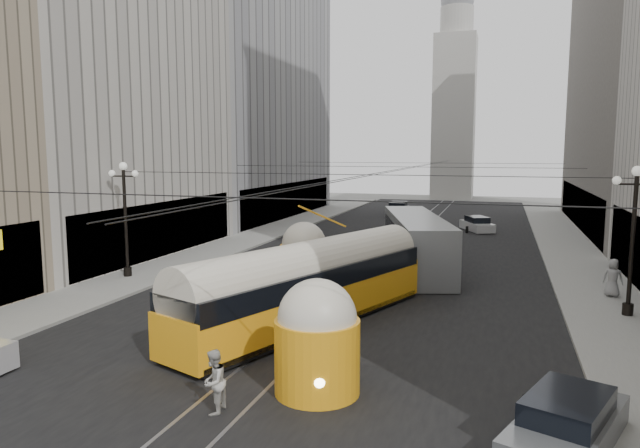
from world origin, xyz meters
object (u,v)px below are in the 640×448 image
Objects in this scene: streetcar at (309,284)px; city_bus at (416,240)px; pedestrian_crossing_b at (214,382)px; pedestrian_sidewalk_right at (613,278)px; sedan_grey at (567,426)px.

city_bus is (2.57, 12.63, 0.06)m from streetcar.
city_bus is 7.40× the size of pedestrian_crossing_b.
streetcar is 12.89m from city_bus.
pedestrian_sidewalk_right is at bearing 140.15° from pedestrian_crossing_b.
pedestrian_sidewalk_right is (3.57, 15.85, 0.43)m from sedan_grey.
city_bus is 11.01m from pedestrian_sidewalk_right.
pedestrian_sidewalk_right is (12.54, 16.61, 0.19)m from pedestrian_crossing_b.
sedan_grey is 2.62× the size of pedestrian_sidewalk_right.
city_bus is at bearing 78.51° from streetcar.
streetcar is at bearing 50.40° from pedestrian_sidewalk_right.
streetcar is at bearing 177.97° from pedestrian_crossing_b.
city_bus is 7.10× the size of pedestrian_sidewalk_right.
pedestrian_crossing_b is (-8.97, -0.77, 0.25)m from sedan_grey.
streetcar is at bearing -101.49° from city_bus.
sedan_grey is (9.08, -7.59, -1.07)m from streetcar.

